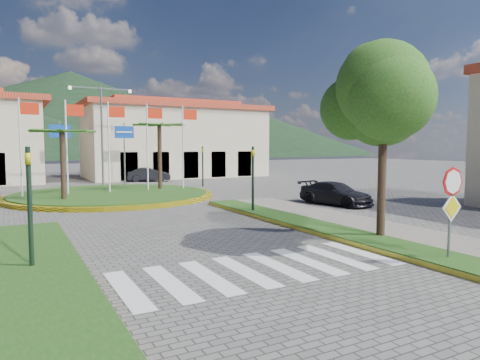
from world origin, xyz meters
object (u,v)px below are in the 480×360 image
deciduous_tree (384,87)px  car_dark_a (13,177)px  car_dark_b (149,175)px  car_side_right (336,193)px  roundabout_island (112,195)px  stop_sign (452,199)px

deciduous_tree → car_dark_a: 33.26m
car_dark_a → car_dark_b: (10.94, -3.30, 0.04)m
car_side_right → car_dark_a: bearing=111.1°
deciduous_tree → roundabout_island: bearing=107.9°
deciduous_tree → car_dark_a: (-10.82, 31.11, -4.58)m
stop_sign → car_dark_b: bearing=88.7°
car_dark_b → roundabout_island: bearing=169.0°
car_dark_b → stop_sign: bearing=-165.0°
roundabout_island → stop_sign: bearing=-76.3°
roundabout_island → deciduous_tree: bearing=-72.1°
deciduous_tree → car_side_right: 9.98m
car_dark_a → roundabout_island: bearing=-149.1°
stop_sign → deciduous_tree: deciduous_tree is taller
car_dark_a → car_dark_b: size_ratio=0.91×
stop_sign → car_side_right: 11.90m
roundabout_island → car_side_right: (10.10, -9.40, 0.45)m
deciduous_tree → car_side_right: deciduous_tree is taller
roundabout_island → stop_sign: (4.90, -20.04, 1.62)m
roundabout_island → car_dark_a: 15.09m
roundabout_island → car_side_right: size_ratio=2.96×
roundabout_island → deciduous_tree: 18.55m
stop_sign → deciduous_tree: (0.60, 3.04, 3.38)m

